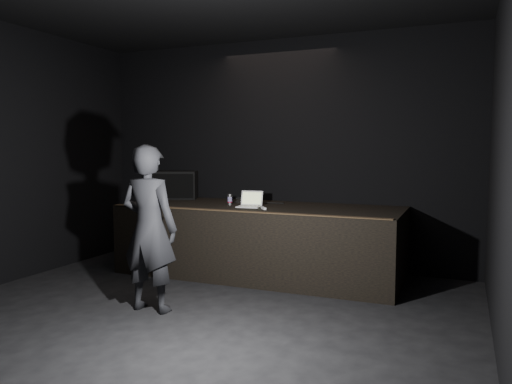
{
  "coord_description": "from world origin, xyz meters",
  "views": [
    {
      "loc": [
        2.7,
        -3.85,
        1.82
      ],
      "look_at": [
        0.12,
        2.3,
        1.24
      ],
      "focal_mm": 35.0,
      "sensor_mm": 36.0,
      "label": 1
    }
  ],
  "objects_px": {
    "laptop": "(250,203)",
    "person": "(149,228)",
    "stage_riser": "(260,240)",
    "beer_can": "(230,200)",
    "stage_monitor": "(176,185)"
  },
  "relations": [
    {
      "from": "laptop",
      "to": "person",
      "type": "relative_size",
      "value": 0.18
    },
    {
      "from": "stage_riser",
      "to": "beer_can",
      "type": "distance_m",
      "value": 0.73
    },
    {
      "from": "stage_monitor",
      "to": "laptop",
      "type": "xyz_separation_m",
      "value": [
        1.59,
        -0.6,
        -0.17
      ]
    },
    {
      "from": "stage_monitor",
      "to": "stage_riser",
      "type": "bearing_deg",
      "value": -36.72
    },
    {
      "from": "stage_riser",
      "to": "beer_can",
      "type": "xyz_separation_m",
      "value": [
        -0.44,
        -0.08,
        0.58
      ]
    },
    {
      "from": "stage_riser",
      "to": "person",
      "type": "xyz_separation_m",
      "value": [
        -0.53,
        -1.97,
        0.43
      ]
    },
    {
      "from": "stage_riser",
      "to": "person",
      "type": "distance_m",
      "value": 2.08
    },
    {
      "from": "stage_monitor",
      "to": "beer_can",
      "type": "distance_m",
      "value": 1.34
    },
    {
      "from": "stage_riser",
      "to": "laptop",
      "type": "bearing_deg",
      "value": -115.47
    },
    {
      "from": "stage_monitor",
      "to": "person",
      "type": "height_order",
      "value": "person"
    },
    {
      "from": "laptop",
      "to": "stage_monitor",
      "type": "bearing_deg",
      "value": 154.12
    },
    {
      "from": "stage_monitor",
      "to": "laptop",
      "type": "height_order",
      "value": "stage_monitor"
    },
    {
      "from": "stage_monitor",
      "to": "person",
      "type": "relative_size",
      "value": 0.43
    },
    {
      "from": "beer_can",
      "to": "person",
      "type": "height_order",
      "value": "person"
    },
    {
      "from": "stage_riser",
      "to": "beer_can",
      "type": "relative_size",
      "value": 24.74
    }
  ]
}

